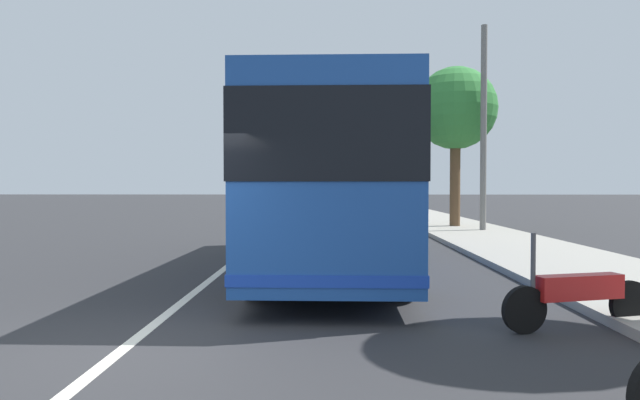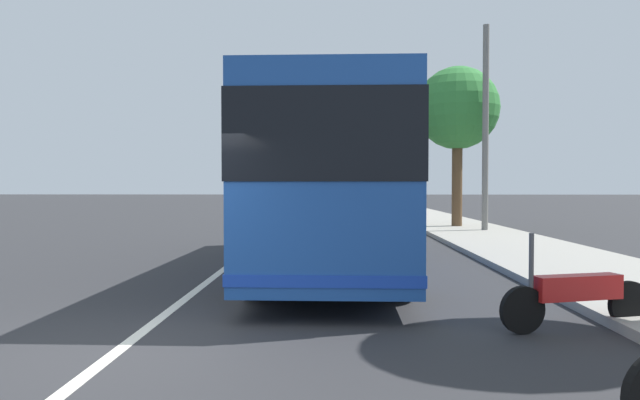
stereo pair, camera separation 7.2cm
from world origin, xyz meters
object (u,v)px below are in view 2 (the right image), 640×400
Objects in this scene: motorcycle_mid_row at (577,294)px; car_far_distant at (330,200)px; utility_pole at (485,130)px; car_ahead_same_lane at (321,210)px; roadside_tree_mid_block at (457,109)px; coach_bus at (332,177)px.

car_far_distant reaches higher than motorcycle_mid_row.
motorcycle_mid_row is 14.94m from utility_pole.
car_ahead_same_lane is 0.59× the size of utility_pole.
car_far_distant is at bearing 15.00° from roadside_tree_mid_block.
roadside_tree_mid_block is 2.42m from utility_pole.
coach_bus is at bearing 147.01° from utility_pole.
car_far_distant is (18.57, -0.32, 0.00)m from car_ahead_same_lane.
coach_bus is 12.91m from car_ahead_same_lane.
roadside_tree_mid_block is at bearing -24.27° from coach_bus.
car_ahead_same_lane is at bearing 3.25° from coach_bus.
car_far_distant is at bearing -99.58° from motorcycle_mid_row.
coach_bus is 31.44m from car_far_distant.
utility_pole is at bearing -31.93° from coach_bus.
coach_bus is at bearing -175.95° from car_far_distant.
utility_pole is (-3.81, -6.35, 3.24)m from car_ahead_same_lane.
coach_bus reaches higher than car_far_distant.
car_far_distant is 23.41m from utility_pole.
car_far_distant is 21.44m from roadside_tree_mid_block.
utility_pole reaches higher than motorcycle_mid_row.
utility_pole reaches higher than car_ahead_same_lane.
utility_pole is at bearing -115.66° from motorcycle_mid_row.
car_far_distant reaches higher than car_ahead_same_lane.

